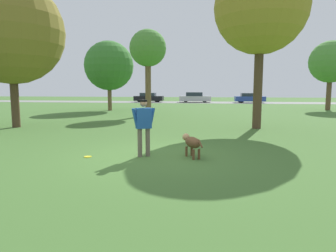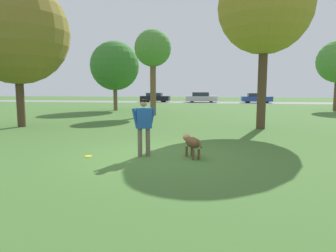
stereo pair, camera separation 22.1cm
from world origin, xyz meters
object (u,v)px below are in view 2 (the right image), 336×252
object	(u,v)px
parked_car_black	(155,98)
parked_car_blue	(256,98)
frisbee	(88,156)
tree_near_left	(16,32)
parked_car_silver	(201,98)
tree_near_right	(265,7)
person	(144,123)
tree_mid_center	(153,50)
dog	(192,143)
tree_far_left	(115,66)

from	to	relation	value
parked_car_black	parked_car_blue	size ratio (longest dim) A/B	1.02
frisbee	tree_near_left	bearing A→B (deg)	137.21
parked_car_silver	tree_near_right	bearing A→B (deg)	-83.47
parked_car_silver	tree_near_left	bearing A→B (deg)	-107.47
person	parked_car_blue	xyz separation A→B (m)	(7.11, 34.01, -0.31)
tree_mid_center	person	bearing A→B (deg)	-78.62
person	dog	xyz separation A→B (m)	(1.38, 0.08, -0.54)
tree_mid_center	parked_car_silver	world-z (taller)	tree_mid_center
tree_near_left	tree_near_right	world-z (taller)	tree_near_right
person	tree_far_left	bearing A→B (deg)	84.20
tree_near_right	dog	bearing A→B (deg)	-112.28
tree_near_left	parked_car_silver	xyz separation A→B (m)	(7.51, 28.74, -4.04)
parked_car_black	parked_car_silver	xyz separation A→B (m)	(6.70, -0.11, 0.03)
parked_car_black	parked_car_blue	bearing A→B (deg)	-1.95
frisbee	parked_car_blue	bearing A→B (deg)	75.79
dog	tree_far_left	size ratio (longest dim) A/B	0.17
tree_far_left	parked_car_blue	xyz separation A→B (m)	(14.18, 16.57, -3.27)
frisbee	parked_car_black	size ratio (longest dim) A/B	0.05
frisbee	tree_near_right	xyz separation A→B (m)	(5.72, 7.14, 5.72)
tree_near_left	tree_near_right	xyz separation A→B (m)	(12.03, 1.30, 1.00)
tree_mid_center	tree_near_right	distance (m)	9.29
parked_car_blue	dog	bearing A→B (deg)	-101.75
tree_near_right	tree_mid_center	bearing A→B (deg)	137.24
tree_near_right	parked_car_blue	size ratio (longest dim) A/B	1.94
tree_far_left	tree_near_right	bearing A→B (deg)	-43.44
tree_near_left	frisbee	bearing A→B (deg)	-42.79
dog	parked_car_blue	size ratio (longest dim) A/B	0.26
tree_mid_center	tree_near_right	bearing A→B (deg)	-42.76
tree_mid_center	parked_car_blue	bearing A→B (deg)	65.02
tree_far_left	tree_near_left	bearing A→B (deg)	-93.95
frisbee	parked_car_black	bearing A→B (deg)	99.02
parked_car_silver	parked_car_blue	size ratio (longest dim) A/B	1.09
parked_car_black	dog	bearing A→B (deg)	-76.62
person	tree_far_left	distance (m)	19.05
dog	parked_car_black	xyz separation A→B (m)	(-8.46, 34.30, 0.22)
tree_far_left	parked_car_blue	size ratio (longest dim) A/B	1.49
tree_mid_center	parked_car_blue	world-z (taller)	tree_mid_center
tree_near_left	tree_far_left	bearing A→B (deg)	86.05
person	frisbee	distance (m)	1.88
tree_mid_center	tree_near_right	world-z (taller)	tree_near_right
person	tree_mid_center	xyz separation A→B (m)	(-2.64, 13.09, 3.74)
tree_near_left	tree_far_left	world-z (taller)	tree_near_left
person	parked_car_silver	bearing A→B (deg)	62.78
dog	tree_near_right	world-z (taller)	tree_near_right
dog	frisbee	bearing A→B (deg)	67.95
tree_near_right	frisbee	bearing A→B (deg)	-128.72
parked_car_black	parked_car_blue	distance (m)	14.20
parked_car_black	tree_near_right	bearing A→B (deg)	-68.31
person	parked_car_silver	world-z (taller)	person
tree_near_left	tree_near_right	bearing A→B (deg)	6.15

